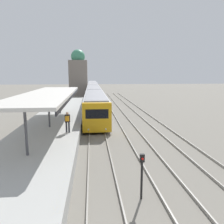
# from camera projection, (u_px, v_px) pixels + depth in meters

# --- Properties ---
(platform_canopy) EXTENTS (4.00, 17.08, 2.98)m
(platform_canopy) POSITION_uv_depth(u_px,v_px,m) (49.00, 94.00, 18.67)
(platform_canopy) COLOR beige
(platform_canopy) RESTS_ON station_platform
(person_on_platform) EXTENTS (0.40, 0.40, 1.66)m
(person_on_platform) POSITION_uv_depth(u_px,v_px,m) (67.00, 120.00, 17.07)
(person_on_platform) COLOR #2D2D33
(person_on_platform) RESTS_ON station_platform
(train_near) EXTENTS (2.66, 64.31, 3.05)m
(train_near) POSITION_uv_depth(u_px,v_px,m) (93.00, 91.00, 51.03)
(train_near) COLOR gold
(train_near) RESTS_ON ground_plane
(signal_post_near) EXTENTS (0.20, 0.21, 2.09)m
(signal_post_near) POSITION_uv_depth(u_px,v_px,m) (142.00, 172.00, 9.49)
(signal_post_near) COLOR black
(signal_post_near) RESTS_ON ground_plane
(distant_domed_building) EXTENTS (4.64, 4.64, 11.74)m
(distant_domed_building) POSITION_uv_depth(u_px,v_px,m) (78.00, 74.00, 56.70)
(distant_domed_building) COLOR slate
(distant_domed_building) RESTS_ON ground_plane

